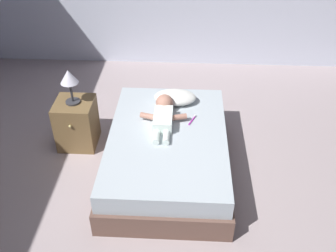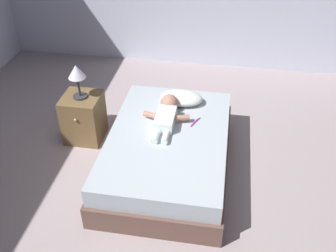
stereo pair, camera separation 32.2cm
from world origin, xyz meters
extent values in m
plane|color=#A8979A|center=(0.00, 0.00, 0.00)|extent=(8.00, 8.00, 0.00)
cube|color=brown|center=(-0.16, 0.60, 0.12)|extent=(1.17, 1.77, 0.24)
cube|color=#B3BFC7|center=(-0.16, 0.60, 0.33)|extent=(1.13, 1.70, 0.19)
ellipsoid|color=white|center=(-0.11, 1.17, 0.49)|extent=(0.45, 0.28, 0.13)
cube|color=white|center=(-0.21, 0.76, 0.48)|extent=(0.18, 0.34, 0.12)
sphere|color=tan|center=(-0.21, 1.01, 0.52)|extent=(0.18, 0.18, 0.18)
cylinder|color=tan|center=(-0.37, 0.82, 0.48)|extent=(0.16, 0.09, 0.06)
cylinder|color=tan|center=(-0.05, 0.82, 0.48)|extent=(0.16, 0.10, 0.06)
cylinder|color=white|center=(-0.26, 0.52, 0.46)|extent=(0.06, 0.17, 0.06)
cylinder|color=white|center=(-0.16, 0.52, 0.46)|extent=(0.06, 0.17, 0.06)
cube|color=#AD30A8|center=(0.08, 0.84, 0.43)|extent=(0.07, 0.15, 0.01)
cube|color=white|center=(0.11, 0.91, 0.44)|extent=(0.02, 0.03, 0.01)
cube|color=brown|center=(-1.15, 0.96, 0.26)|extent=(0.40, 0.40, 0.53)
sphere|color=tan|center=(-1.15, 0.75, 0.38)|extent=(0.03, 0.03, 0.03)
cylinder|color=#333338|center=(-1.15, 0.96, 0.54)|extent=(0.15, 0.15, 0.02)
cylinder|color=#333338|center=(-1.15, 0.96, 0.65)|extent=(0.02, 0.02, 0.21)
cone|color=silver|center=(-1.15, 0.96, 0.83)|extent=(0.18, 0.18, 0.14)
camera|label=1|loc=(0.00, -2.27, 2.65)|focal=40.73mm
camera|label=2|loc=(0.32, -2.24, 2.65)|focal=40.73mm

